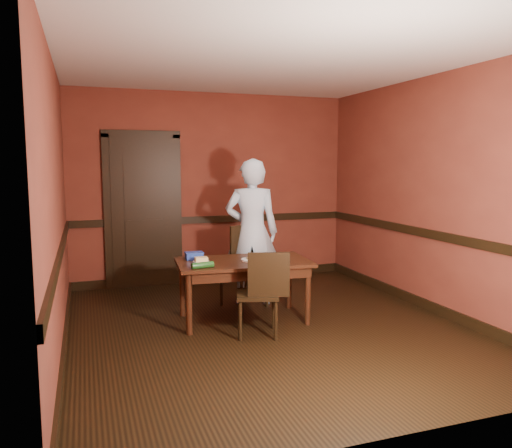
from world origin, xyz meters
TOP-DOWN VIEW (x-y plane):
  - floor at (0.00, 0.00)m, footprint 4.00×4.50m
  - ceiling at (0.00, 0.00)m, footprint 4.00×4.50m
  - wall_back at (0.00, 2.25)m, footprint 4.00×0.02m
  - wall_front at (0.00, -2.25)m, footprint 4.00×0.02m
  - wall_left at (-2.00, 0.00)m, footprint 0.02×4.50m
  - wall_right at (2.00, 0.00)m, footprint 0.02×4.50m
  - dado_back at (0.00, 2.23)m, footprint 4.00×0.03m
  - dado_left at (-1.99, 0.00)m, footprint 0.03×4.50m
  - dado_right at (1.99, 0.00)m, footprint 0.03×4.50m
  - baseboard_back at (0.00, 2.23)m, footprint 4.00×0.03m
  - baseboard_left at (-1.99, 0.00)m, footprint 0.03×4.50m
  - baseboard_right at (1.99, 0.00)m, footprint 0.03×4.50m
  - door at (-1.00, 2.22)m, footprint 1.05×0.07m
  - dining_table at (-0.16, 0.30)m, footprint 1.48×0.91m
  - chair_far at (0.00, 0.80)m, footprint 0.58×0.58m
  - chair_near at (-0.17, -0.19)m, footprint 0.50×0.50m
  - person at (0.15, 0.93)m, footprint 0.75×0.62m
  - sandwich_plate at (-0.07, 0.27)m, footprint 0.25×0.25m
  - sauce_jar at (0.10, 0.22)m, footprint 0.08×0.08m
  - cheese_saucer at (-0.61, 0.36)m, footprint 0.18×0.18m
  - food_tub at (-0.65, 0.54)m, footprint 0.20×0.13m
  - wrapped_veg at (-0.67, 0.05)m, footprint 0.23×0.10m

SIDE VIEW (x-z plane):
  - floor at x=0.00m, z-range -0.01..0.01m
  - baseboard_back at x=0.00m, z-range 0.00..0.12m
  - baseboard_left at x=-1.99m, z-range 0.00..0.12m
  - baseboard_right at x=1.99m, z-range 0.00..0.12m
  - dining_table at x=-0.16m, z-range 0.00..0.66m
  - chair_near at x=-0.17m, z-range 0.00..0.86m
  - chair_far at x=0.00m, z-range 0.00..0.96m
  - sandwich_plate at x=-0.07m, z-range 0.65..0.71m
  - cheese_saucer at x=-0.61m, z-range 0.66..0.71m
  - wrapped_veg at x=-0.67m, z-range 0.66..0.73m
  - food_tub at x=-0.65m, z-range 0.66..0.75m
  - sauce_jar at x=0.10m, z-range 0.66..0.75m
  - person at x=0.15m, z-range 0.00..1.76m
  - dado_back at x=0.00m, z-range 0.85..0.95m
  - dado_left at x=-1.99m, z-range 0.85..0.95m
  - dado_right at x=1.99m, z-range 0.85..0.95m
  - door at x=-1.00m, z-range -0.01..2.19m
  - wall_back at x=0.00m, z-range 0.00..2.70m
  - wall_front at x=0.00m, z-range 0.00..2.70m
  - wall_left at x=-2.00m, z-range 0.00..2.70m
  - wall_right at x=2.00m, z-range 0.00..2.70m
  - ceiling at x=0.00m, z-range 2.70..2.71m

